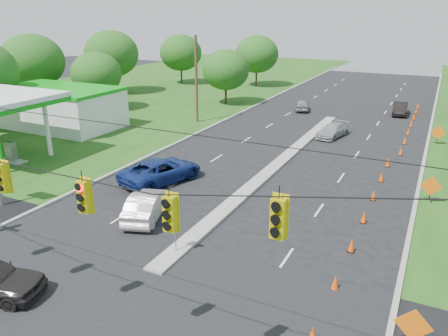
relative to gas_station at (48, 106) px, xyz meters
The scene contains 38 objects.
ground 31.23m from the gas_station, 40.57° to the right, with size 160.00×160.00×0.00m, color black.
grass_left 6.87m from the gas_station, behind, with size 40.00×160.00×0.06m, color #1E4714.
cross_street 31.23m from the gas_station, 40.57° to the right, with size 160.00×14.00×0.02m, color black.
curb_left 16.89m from the gas_station, 35.78° to the left, with size 0.25×110.00×0.16m, color gray.
curb_right 35.22m from the gas_station, 16.13° to the left, with size 0.25×110.00×0.16m, color gray.
median 23.79m from the gas_station, ahead, with size 1.00×34.00×0.18m, color gray.
median_sign 27.62m from the gas_station, 31.07° to the right, with size 0.55×0.06×2.05m.
signal_span 31.83m from the gas_station, 42.00° to the right, with size 25.60×0.32×9.00m.
utility_pole_far_left 14.93m from the gas_station, 41.21° to the left, with size 0.28×0.28×9.00m, color #422D1C.
gas_station is the anchor object (origin of this frame).
cone_0 35.80m from the gas_station, 28.86° to the right, with size 0.32×0.32×0.70m, color #FF4D05.
cone_1 34.25m from the gas_station, 23.71° to the right, with size 0.32×0.32×0.70m, color #FF4D05.
cone_2 33.00m from the gas_station, 18.13° to the right, with size 0.32×0.32×0.70m, color #FF4D05.
cone_3 32.08m from the gas_station, 12.16° to the right, with size 0.32×0.32×0.70m, color #FF4D05.
cone_4 31.54m from the gas_station, ahead, with size 0.32×0.32×0.70m, color #FF4D05.
cone_5 31.37m from the gas_station, ahead, with size 0.32×0.32×0.70m, color #FF4D05.
cone_6 31.59m from the gas_station, ahead, with size 0.32×0.32×0.70m, color #FF4D05.
cone_7 32.78m from the gas_station, 12.82° to the left, with size 0.32×0.32×0.70m, color #FF4D05.
cone_8 33.73m from the gas_station, 18.64° to the left, with size 0.32×0.32×0.70m, color #FF4D05.
cone_9 35.00m from the gas_station, 24.09° to the left, with size 0.32×0.32×0.70m, color #FF4D05.
cone_10 36.57m from the gas_station, 29.11° to the left, with size 0.32×0.32×0.70m, color #FF4D05.
cone_11 38.39m from the gas_station, 33.69° to the left, with size 0.32×0.32×0.70m, color #FF4D05.
cone_12 40.43m from the gas_station, 37.82° to the left, with size 0.32×0.32×0.70m, color #FF4D05.
cone_13 42.67m from the gas_station, 41.54° to the left, with size 0.32×0.32×0.70m, color #FF4D05.
work_sign_0 38.11m from the gas_station, 25.25° to the right, with size 1.27×0.58×1.37m.
work_sign_1 34.54m from the gas_station, ahead, with size 1.27×0.58×1.37m.
work_sign_2 36.42m from the gas_station, 18.85° to the left, with size 1.27×0.58×1.37m.
tree_2 10.19m from the gas_station, 103.60° to the left, with size 5.88×5.88×6.86m.
tree_3 21.66m from the gas_station, 112.93° to the left, with size 7.56×7.56×8.82m.
tree_4 32.14m from the gas_station, 97.82° to the left, with size 6.72×6.72×7.84m.
tree_5 22.05m from the gas_station, 63.99° to the left, with size 5.88×5.88×6.86m.
tree_6 35.67m from the gas_station, 77.60° to the left, with size 6.72×6.72×7.84m.
tree_14 13.29m from the gas_station, 143.18° to the left, with size 7.56×7.56×8.82m.
white_sedan 23.19m from the gas_station, 30.07° to the right, with size 1.62×4.66×1.53m, color beige.
blue_pickup 18.86m from the gas_station, 20.45° to the right, with size 2.77×6.01×1.67m, color navy.
silver_car_far 27.56m from the gas_station, 21.99° to the left, with size 1.77×4.35×1.26m, color #9A9AA3.
silver_car_oncoming 28.33m from the gas_station, 46.39° to the left, with size 1.59×3.95×1.35m, color gray.
dark_car_receding 38.19m from the gas_station, 37.67° to the left, with size 1.55×4.45×1.47m, color black.
Camera 1 is at (10.43, -9.73, 11.18)m, focal length 35.00 mm.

